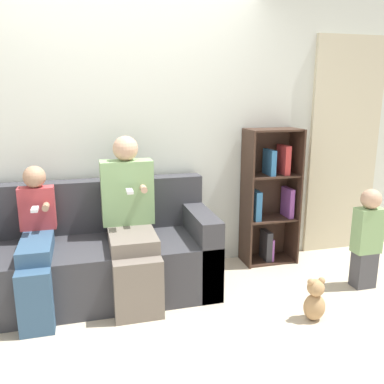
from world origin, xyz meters
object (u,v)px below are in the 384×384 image
(bookshelf, at_px, (269,198))
(couch, at_px, (95,258))
(toddler_standing, at_px, (367,237))
(child_seated, at_px, (36,242))
(adult_seated, at_px, (131,217))
(teddy_bear, at_px, (315,300))

(bookshelf, bearing_deg, couch, -170.49)
(bookshelf, bearing_deg, toddler_standing, -53.72)
(toddler_standing, bearing_deg, bookshelf, 126.28)
(couch, height_order, bookshelf, bookshelf)
(toddler_standing, height_order, bookshelf, bookshelf)
(child_seated, height_order, toddler_standing, child_seated)
(couch, distance_m, adult_seated, 0.48)
(couch, xyz_separation_m, toddler_standing, (2.25, -0.47, 0.14))
(adult_seated, xyz_separation_m, toddler_standing, (1.95, -0.37, -0.23))
(couch, height_order, adult_seated, adult_seated)
(adult_seated, xyz_separation_m, child_seated, (-0.72, -0.05, -0.12))
(bookshelf, xyz_separation_m, teddy_bear, (-0.15, -1.13, -0.49))
(adult_seated, distance_m, child_seated, 0.73)
(adult_seated, bearing_deg, bookshelf, 15.59)
(toddler_standing, distance_m, bookshelf, 0.96)
(child_seated, relative_size, teddy_bear, 3.26)
(child_seated, relative_size, bookshelf, 0.83)
(adult_seated, xyz_separation_m, bookshelf, (1.40, 0.39, -0.04))
(child_seated, relative_size, toddler_standing, 1.25)
(child_seated, bearing_deg, bookshelf, 11.84)
(toddler_standing, bearing_deg, child_seated, 173.34)
(couch, relative_size, bookshelf, 1.49)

